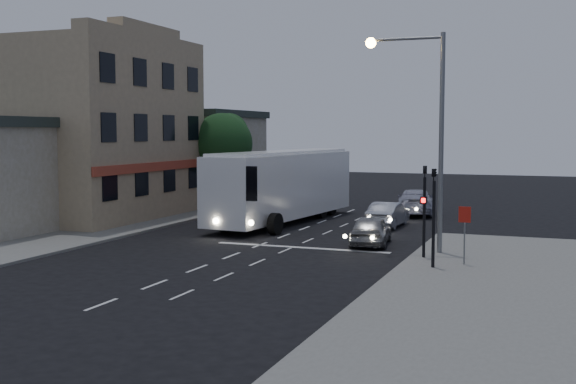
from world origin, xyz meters
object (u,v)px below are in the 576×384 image
at_px(tour_bus, 283,184).
at_px(car_sedan_b, 415,202).
at_px(traffic_signal_side, 434,205).
at_px(streetlight, 426,116).
at_px(traffic_signal_main, 424,200).
at_px(street_tree, 222,141).
at_px(regulatory_sign, 465,226).
at_px(car_suv, 371,230).
at_px(car_sedan_a, 388,214).

distance_m(tour_bus, car_sedan_b, 9.16).
bearing_deg(tour_bus, car_sedan_b, 52.61).
height_order(traffic_signal_side, streetlight, streetlight).
bearing_deg(traffic_signal_main, street_tree, 137.97).
bearing_deg(regulatory_sign, tour_bus, 138.09).
distance_m(car_suv, regulatory_sign, 6.21).
bearing_deg(street_tree, streetlight, -39.51).
height_order(car_sedan_a, traffic_signal_main, traffic_signal_main).
xyz_separation_m(car_sedan_a, car_sedan_b, (0.27, 6.28, 0.11)).
distance_m(car_suv, traffic_signal_side, 6.42).
bearing_deg(traffic_signal_side, traffic_signal_main, 109.49).
relative_size(tour_bus, car_suv, 3.32).
distance_m(streetlight, street_tree, 20.19).
relative_size(traffic_signal_side, street_tree, 0.66).
distance_m(car_sedan_b, traffic_signal_side, 18.17).
distance_m(car_sedan_b, streetlight, 15.39).
bearing_deg(car_sedan_a, traffic_signal_main, 112.35).
height_order(traffic_signal_main, street_tree, street_tree).
height_order(car_sedan_b, streetlight, streetlight).
distance_m(car_suv, car_sedan_a, 6.40).
bearing_deg(street_tree, tour_bus, -39.55).
bearing_deg(car_sedan_b, street_tree, -3.68).
relative_size(tour_bus, traffic_signal_side, 3.25).
bearing_deg(car_sedan_a, streetlight, 114.14).
bearing_deg(regulatory_sign, streetlight, 128.75).
bearing_deg(streetlight, regulatory_sign, -51.25).
distance_m(tour_bus, street_tree, 8.48).
xyz_separation_m(car_sedan_b, traffic_signal_main, (3.33, -15.66, 1.64)).
distance_m(tour_bus, streetlight, 12.52).
bearing_deg(car_sedan_a, traffic_signal_side, 112.09).
relative_size(car_suv, streetlight, 0.45).
relative_size(traffic_signal_main, streetlight, 0.46).
bearing_deg(street_tree, car_sedan_b, 6.48).
bearing_deg(car_sedan_a, car_sedan_b, -91.13).
distance_m(traffic_signal_side, regulatory_sign, 1.61).
relative_size(car_sedan_b, street_tree, 0.87).
distance_m(traffic_signal_side, street_tree, 23.24).
bearing_deg(streetlight, car_suv, 149.13).
bearing_deg(traffic_signal_side, car_sedan_a, 110.74).
relative_size(tour_bus, street_tree, 2.15).
height_order(car_sedan_a, streetlight, streetlight).
xyz_separation_m(traffic_signal_main, streetlight, (-0.26, 1.42, 3.31)).
height_order(tour_bus, traffic_signal_side, traffic_signal_side).
bearing_deg(street_tree, traffic_signal_main, -42.03).
bearing_deg(car_sedan_b, regulatory_sign, 96.63).
xyz_separation_m(tour_bus, street_tree, (-6.29, 5.19, 2.32)).
relative_size(tour_bus, car_sedan_a, 3.26).
bearing_deg(tour_bus, car_suv, -36.76).
bearing_deg(regulatory_sign, street_tree, 138.92).
height_order(tour_bus, traffic_signal_main, traffic_signal_main).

